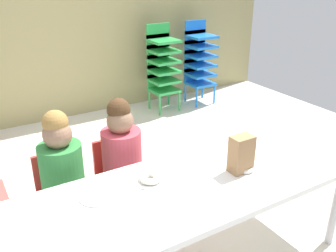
# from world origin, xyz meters

# --- Properties ---
(ground_plane) EXTENTS (6.15, 4.54, 0.02)m
(ground_plane) POSITION_xyz_m (-0.01, -0.00, -0.01)
(ground_plane) COLOR silver
(craft_table) EXTENTS (1.97, 0.72, 0.58)m
(craft_table) POSITION_xyz_m (0.12, -0.53, 0.54)
(craft_table) COLOR white
(craft_table) RESTS_ON ground_plane
(seated_child_near_camera) EXTENTS (0.32, 0.31, 0.92)m
(seated_child_near_camera) POSITION_xyz_m (-0.42, 0.06, 0.55)
(seated_child_near_camera) COLOR red
(seated_child_near_camera) RESTS_ON ground_plane
(seated_child_middle_seat) EXTENTS (0.32, 0.31, 0.92)m
(seated_child_middle_seat) POSITION_xyz_m (-0.03, 0.06, 0.55)
(seated_child_middle_seat) COLOR red
(seated_child_middle_seat) RESTS_ON ground_plane
(kid_chair_green_stack) EXTENTS (0.32, 0.30, 1.04)m
(kid_chair_green_stack) POSITION_xyz_m (1.33, 1.85, 0.58)
(kid_chair_green_stack) COLOR green
(kid_chair_green_stack) RESTS_ON ground_plane
(kid_chair_blue_stack) EXTENTS (0.32, 0.30, 1.04)m
(kid_chair_blue_stack) POSITION_xyz_m (1.87, 1.85, 0.58)
(kid_chair_blue_stack) COLOR blue
(kid_chair_blue_stack) RESTS_ON ground_plane
(paper_bag_brown) EXTENTS (0.13, 0.09, 0.22)m
(paper_bag_brown) POSITION_xyz_m (0.44, -0.56, 0.69)
(paper_bag_brown) COLOR #9E754C
(paper_bag_brown) RESTS_ON craft_table
(paper_plate_near_edge) EXTENTS (0.18, 0.18, 0.01)m
(paper_plate_near_edge) POSITION_xyz_m (-0.06, -0.40, 0.59)
(paper_plate_near_edge) COLOR white
(paper_plate_near_edge) RESTS_ON craft_table
(paper_plate_center_table) EXTENTS (0.18, 0.18, 0.01)m
(paper_plate_center_table) POSITION_xyz_m (-0.37, -0.39, 0.59)
(paper_plate_center_table) COLOR white
(paper_plate_center_table) RESTS_ON craft_table
(donut_powdered_on_plate) EXTENTS (0.13, 0.13, 0.04)m
(donut_powdered_on_plate) POSITION_xyz_m (-0.06, -0.40, 0.61)
(donut_powdered_on_plate) COLOR white
(donut_powdered_on_plate) RESTS_ON craft_table
(donut_powdered_loose) EXTENTS (0.10, 0.10, 0.03)m
(donut_powdered_loose) POSITION_xyz_m (0.47, -0.57, 0.60)
(donut_powdered_loose) COLOR white
(donut_powdered_loose) RESTS_ON craft_table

